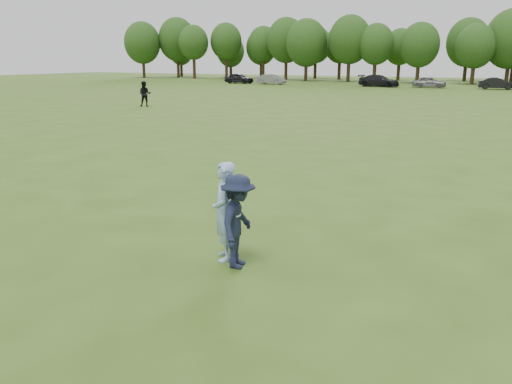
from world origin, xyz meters
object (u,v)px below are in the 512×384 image
at_px(car_b, 271,79).
at_px(car_d, 379,81).
at_px(car_e, 429,82).
at_px(defender, 238,222).
at_px(car_a, 239,78).
at_px(player_far_a, 145,94).
at_px(car_f, 497,84).
at_px(thrower, 224,212).

relative_size(car_b, car_d, 0.80).
height_order(car_b, car_e, car_b).
height_order(defender, car_e, defender).
bearing_deg(car_a, car_e, -84.59).
bearing_deg(car_a, car_d, -85.45).
bearing_deg(car_a, defender, -147.88).
bearing_deg(defender, car_e, -6.61).
xyz_separation_m(player_far_a, car_e, (15.93, 37.05, -0.26)).
bearing_deg(car_b, player_far_a, -168.12).
relative_size(car_b, car_f, 1.01).
height_order(player_far_a, car_b, player_far_a).
bearing_deg(car_b, car_a, 90.17).
distance_m(car_a, car_b, 5.41).
bearing_deg(defender, car_a, 16.87).
height_order(thrower, car_a, thrower).
height_order(defender, car_a, defender).
bearing_deg(car_f, defender, 170.82).
bearing_deg(player_far_a, thrower, -79.33).
relative_size(car_b, car_e, 1.04).
relative_size(thrower, car_b, 0.43).
bearing_deg(defender, car_f, -13.98).
bearing_deg(car_e, car_b, 90.02).
distance_m(defender, car_a, 68.41).
relative_size(player_far_a, car_b, 0.45).
height_order(car_e, car_f, car_e).
distance_m(defender, car_e, 61.20).
bearing_deg(defender, car_b, 12.82).
xyz_separation_m(car_b, car_e, (21.88, 1.07, -0.00)).
distance_m(defender, car_b, 65.80).
height_order(thrower, player_far_a, player_far_a).
bearing_deg(car_e, car_a, 89.01).
bearing_deg(thrower, car_a, 175.64).
bearing_deg(car_f, car_a, 84.44).
bearing_deg(car_f, car_d, 84.95).
bearing_deg(car_e, defender, -177.75).
bearing_deg(player_far_a, defender, -79.03).
relative_size(car_a, car_e, 1.08).
bearing_deg(player_far_a, car_b, 68.70).
relative_size(car_a, car_f, 1.05).
relative_size(car_a, car_d, 0.83).
relative_size(defender, player_far_a, 0.88).
height_order(defender, car_f, defender).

